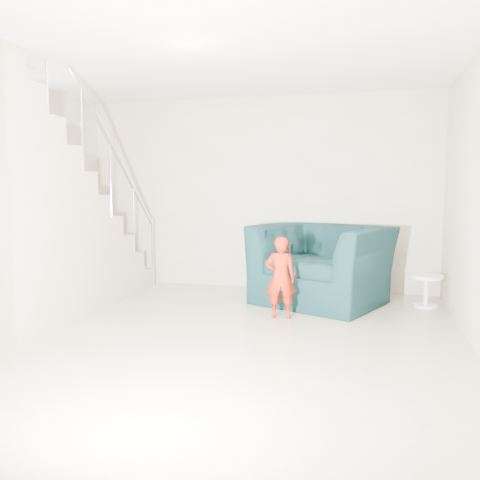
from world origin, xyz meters
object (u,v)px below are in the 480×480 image
(armchair, at_px, (322,264))
(toddler, at_px, (281,277))
(side_table, at_px, (426,285))
(staircase, at_px, (38,232))

(armchair, relative_size, toddler, 1.64)
(side_table, relative_size, staircase, 0.11)
(toddler, bearing_deg, armchair, -121.96)
(armchair, bearing_deg, toddler, -90.31)
(armchair, height_order, staircase, staircase)
(armchair, distance_m, staircase, 3.37)
(side_table, bearing_deg, toddler, -149.89)
(armchair, relative_size, staircase, 0.41)
(toddler, relative_size, staircase, 0.25)
(armchair, bearing_deg, side_table, 27.08)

